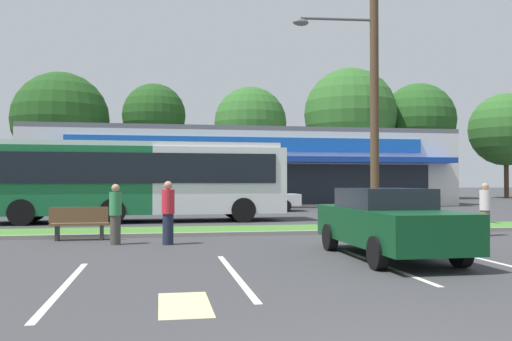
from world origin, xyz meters
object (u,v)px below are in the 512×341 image
Objects in this scene: city_bus at (137,179)px; pedestrian_far at (115,214)px; pedestrian_near_bench at (168,213)px; bus_stop_bench at (79,223)px; car_4 at (387,222)px; car_0 at (257,198)px; pedestrian_by_pole at (485,209)px; utility_pole at (370,74)px.

city_bus is 7.62× the size of pedestrian_far.
bus_stop_bench is at bearing -178.58° from pedestrian_near_bench.
car_4 is at bearing 146.18° from bus_stop_bench.
pedestrian_near_bench is 1.39m from pedestrian_far.
pedestrian_by_pole is (4.52, -14.51, 0.07)m from car_0.
car_0 is at bearing 36.86° from pedestrian_far.
pedestrian_near_bench is 1.04× the size of pedestrian_by_pole.
pedestrian_near_bench reaches higher than car_0.
bus_stop_bench is at bearing 102.02° from pedestrian_far.
city_bus reaches higher than car_4.
pedestrian_by_pole is at bearing -27.82° from pedestrian_far.
utility_pole is 0.83× the size of city_bus.
car_0 is 15.19m from pedestrian_by_pole.
pedestrian_by_pole is (10.71, -7.71, -0.95)m from city_bus.
car_4 reaches higher than car_0.
car_4 is (-0.37, -18.45, 0.04)m from car_0.
utility_pole is 6.05× the size of pedestrian_near_bench.
car_0 is at bearing 99.35° from utility_pole.
pedestrian_far is (-0.25, -8.08, -0.96)m from city_bus.
pedestrian_far is at bearing -159.60° from utility_pole.
city_bus is 13.24m from pedestrian_by_pole.
pedestrian_near_bench is at bearing -154.36° from utility_pole.
car_4 is 7.04m from pedestrian_far.
pedestrian_near_bench is 1.05× the size of pedestrian_far.
pedestrian_by_pole is 1.01× the size of pedestrian_far.
car_0 is 18.45m from car_4.
pedestrian_far is at bearing 131.74° from bus_stop_bench.
utility_pole is 6.34× the size of bus_stop_bench.
city_bus is 2.57× the size of car_0.
pedestrian_far is (-10.96, -0.36, -0.01)m from pedestrian_by_pole.
pedestrian_near_bench is 9.61m from pedestrian_by_pole.
pedestrian_near_bench is (-7.01, -3.36, -4.58)m from utility_pole.
pedestrian_by_pole is at bearing 107.30° from car_0.
utility_pole reaches higher than city_bus.
bus_stop_bench is at bearing 61.15° from car_0.
city_bus is 7.52× the size of pedestrian_by_pole.
car_0 is 2.93× the size of pedestrian_by_pole.
car_0 is (6.20, 6.79, -1.02)m from city_bus.
city_bus is at bearing -153.46° from car_4.
city_bus is 13.06m from car_4.
pedestrian_by_pole is at bearing 35.82° from pedestrian_near_bench.
pedestrian_near_bench is at bearing -55.24° from pedestrian_by_pole.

